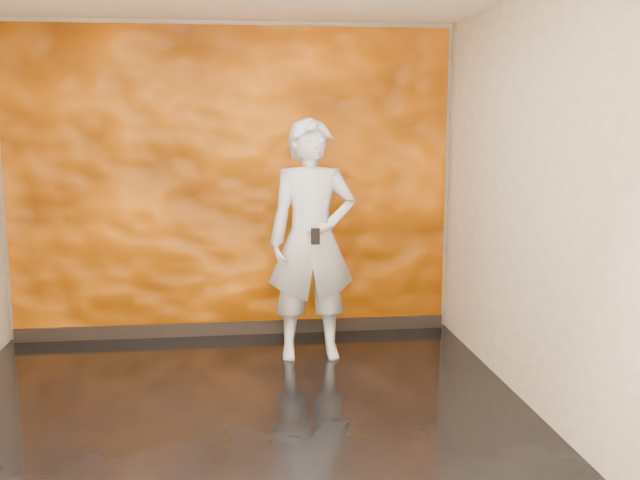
% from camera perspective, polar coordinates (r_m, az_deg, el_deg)
% --- Properties ---
extents(room, '(4.02, 4.02, 2.81)m').
position_cam_1_polar(room, '(4.48, -7.00, 2.53)').
color(room, black).
rests_on(room, ground).
extents(feature_wall, '(3.90, 0.06, 2.75)m').
position_cam_1_polar(feature_wall, '(6.43, -7.03, 4.44)').
color(feature_wall, orange).
rests_on(feature_wall, ground).
extents(baseboard, '(3.90, 0.04, 0.12)m').
position_cam_1_polar(baseboard, '(6.64, -6.80, -7.01)').
color(baseboard, black).
rests_on(baseboard, ground).
extents(man, '(0.72, 0.48, 1.96)m').
position_cam_1_polar(man, '(5.79, -0.64, -0.02)').
color(man, '#A5A9B6').
rests_on(man, ground).
extents(phone, '(0.07, 0.01, 0.13)m').
position_cam_1_polar(phone, '(5.51, -0.37, 0.29)').
color(phone, black).
rests_on(phone, man).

